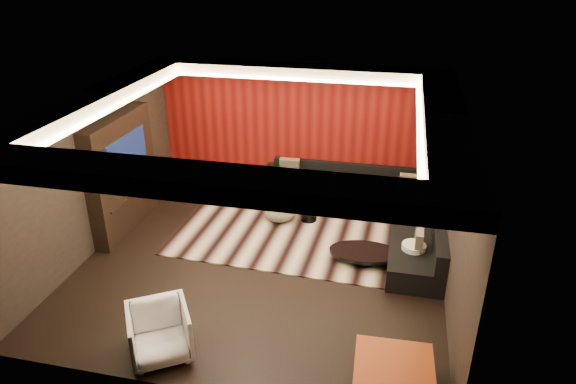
% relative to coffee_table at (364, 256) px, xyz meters
% --- Properties ---
extents(floor, '(6.00, 6.00, 0.02)m').
position_rel_coffee_table_xyz_m(floor, '(-1.70, -0.31, -0.13)').
color(floor, black).
rests_on(floor, ground).
extents(ceiling, '(6.00, 6.00, 0.02)m').
position_rel_coffee_table_xyz_m(ceiling, '(-1.70, -0.31, 2.69)').
color(ceiling, silver).
rests_on(ceiling, ground).
extents(wall_back, '(6.00, 0.02, 2.80)m').
position_rel_coffee_table_xyz_m(wall_back, '(-1.70, 2.70, 1.28)').
color(wall_back, black).
rests_on(wall_back, ground).
extents(wall_left, '(0.02, 6.00, 2.80)m').
position_rel_coffee_table_xyz_m(wall_left, '(-4.71, -0.31, 1.28)').
color(wall_left, black).
rests_on(wall_left, ground).
extents(wall_right, '(0.02, 6.00, 2.80)m').
position_rel_coffee_table_xyz_m(wall_right, '(1.31, -0.31, 1.28)').
color(wall_right, black).
rests_on(wall_right, ground).
extents(red_feature_wall, '(5.98, 0.05, 2.78)m').
position_rel_coffee_table_xyz_m(red_feature_wall, '(-1.70, 2.66, 1.28)').
color(red_feature_wall, '#6B0C0A').
rests_on(red_feature_wall, ground).
extents(soffit_back, '(6.00, 0.60, 0.22)m').
position_rel_coffee_table_xyz_m(soffit_back, '(-1.70, 2.39, 2.57)').
color(soffit_back, silver).
rests_on(soffit_back, ground).
extents(soffit_front, '(6.00, 0.60, 0.22)m').
position_rel_coffee_table_xyz_m(soffit_front, '(-1.70, -3.01, 2.57)').
color(soffit_front, silver).
rests_on(soffit_front, ground).
extents(soffit_left, '(0.60, 4.80, 0.22)m').
position_rel_coffee_table_xyz_m(soffit_left, '(-4.40, -0.31, 2.57)').
color(soffit_left, silver).
rests_on(soffit_left, ground).
extents(soffit_right, '(0.60, 4.80, 0.22)m').
position_rel_coffee_table_xyz_m(soffit_right, '(1.00, -0.31, 2.57)').
color(soffit_right, silver).
rests_on(soffit_right, ground).
extents(cove_back, '(4.80, 0.08, 0.04)m').
position_rel_coffee_table_xyz_m(cove_back, '(-1.70, 2.05, 2.48)').
color(cove_back, '#FFD899').
rests_on(cove_back, ground).
extents(cove_front, '(4.80, 0.08, 0.04)m').
position_rel_coffee_table_xyz_m(cove_front, '(-1.70, -2.67, 2.48)').
color(cove_front, '#FFD899').
rests_on(cove_front, ground).
extents(cove_left, '(0.08, 4.80, 0.04)m').
position_rel_coffee_table_xyz_m(cove_left, '(-4.06, -0.31, 2.48)').
color(cove_left, '#FFD899').
rests_on(cove_left, ground).
extents(cove_right, '(0.08, 4.80, 0.04)m').
position_rel_coffee_table_xyz_m(cove_right, '(0.66, -0.31, 2.48)').
color(cove_right, '#FFD899').
rests_on(cove_right, ground).
extents(tv_surround, '(0.30, 2.00, 2.20)m').
position_rel_coffee_table_xyz_m(tv_surround, '(-4.55, 0.29, 0.98)').
color(tv_surround, black).
rests_on(tv_surround, ground).
extents(tv_screen, '(0.04, 1.30, 0.80)m').
position_rel_coffee_table_xyz_m(tv_screen, '(-4.39, 0.29, 1.33)').
color(tv_screen, black).
rests_on(tv_screen, ground).
extents(tv_shelf, '(0.04, 1.60, 0.04)m').
position_rel_coffee_table_xyz_m(tv_shelf, '(-4.39, 0.29, 0.58)').
color(tv_shelf, black).
rests_on(tv_shelf, ground).
extents(rug, '(4.11, 3.15, 0.02)m').
position_rel_coffee_table_xyz_m(rug, '(-1.54, 0.84, -0.11)').
color(rug, beige).
rests_on(rug, floor).
extents(coffee_table, '(1.26, 1.26, 0.20)m').
position_rel_coffee_table_xyz_m(coffee_table, '(0.00, 0.00, 0.00)').
color(coffee_table, black).
rests_on(coffee_table, rug).
extents(drum_stool, '(0.38, 0.38, 0.37)m').
position_rel_coffee_table_xyz_m(drum_stool, '(-1.18, 1.24, 0.08)').
color(drum_stool, black).
rests_on(drum_stool, rug).
extents(striped_pouf, '(0.81, 0.81, 0.35)m').
position_rel_coffee_table_xyz_m(striped_pouf, '(-1.75, 1.13, 0.08)').
color(striped_pouf, beige).
rests_on(striped_pouf, rug).
extents(white_side_table, '(0.47, 0.47, 0.49)m').
position_rel_coffee_table_xyz_m(white_side_table, '(0.80, -0.06, 0.13)').
color(white_side_table, white).
rests_on(white_side_table, floor).
extents(orange_ottoman, '(0.98, 0.98, 0.42)m').
position_rel_coffee_table_xyz_m(orange_ottoman, '(0.58, -2.81, 0.09)').
color(orange_ottoman, '#9A4613').
rests_on(orange_ottoman, floor).
extents(armchair, '(1.07, 1.07, 0.72)m').
position_rel_coffee_table_xyz_m(armchair, '(-2.42, -2.81, 0.24)').
color(armchair, white).
rests_on(armchair, floor).
extents(sectional_sofa, '(3.65, 3.50, 0.75)m').
position_rel_coffee_table_xyz_m(sectional_sofa, '(0.04, 1.56, 0.14)').
color(sectional_sofa, black).
rests_on(sectional_sofa, floor).
extents(throw_pillows, '(2.95, 2.79, 0.50)m').
position_rel_coffee_table_xyz_m(throw_pillows, '(-0.08, 1.47, 0.50)').
color(throw_pillows, '#C4BB90').
rests_on(throw_pillows, sectional_sofa).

